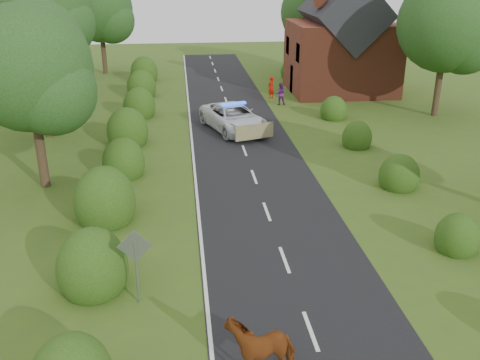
{
  "coord_description": "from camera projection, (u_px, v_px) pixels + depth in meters",
  "views": [
    {
      "loc": [
        -3.44,
        -12.3,
        9.88
      ],
      "look_at": [
        -1.09,
        8.55,
        1.3
      ],
      "focal_mm": 40.0,
      "sensor_mm": 36.0,
      "label": 1
    }
  ],
  "objects": [
    {
      "name": "tree_left_d",
      "position": [
        103.0,
        12.0,
        48.87
      ],
      "size": [
        6.15,
        6.0,
        8.89
      ],
      "color": "#332316",
      "rests_on": "ground"
    },
    {
      "name": "pedestrian_purple",
      "position": [
        280.0,
        94.0,
        39.62
      ],
      "size": [
        0.87,
        0.72,
        1.63
      ],
      "primitive_type": "imported",
      "rotation": [
        0.0,
        0.0,
        3.0
      ],
      "color": "#5A1E63",
      "rests_on": "ground"
    },
    {
      "name": "road_sign",
      "position": [
        136.0,
        256.0,
        16.1
      ],
      "size": [
        1.06,
        0.08,
        2.53
      ],
      "color": "gray",
      "rests_on": "ground"
    },
    {
      "name": "cow",
      "position": [
        261.0,
        348.0,
        13.67
      ],
      "size": [
        2.16,
        1.4,
        1.42
      ],
      "primitive_type": "imported",
      "rotation": [
        0.0,
        0.0,
        -1.39
      ],
      "color": "brown",
      "rests_on": "ground"
    },
    {
      "name": "tree_left_a",
      "position": [
        34.0,
        74.0,
        23.28
      ],
      "size": [
        5.74,
        5.6,
        8.38
      ],
      "color": "#332316",
      "rests_on": "ground"
    },
    {
      "name": "hedgerow_left",
      "position": [
        119.0,
        171.0,
        25.21
      ],
      "size": [
        2.75,
        50.41,
        3.0
      ],
      "color": "#164012",
      "rests_on": "ground"
    },
    {
      "name": "road",
      "position": [
        247.0,
        157.0,
        29.2
      ],
      "size": [
        6.0,
        70.0,
        0.02
      ],
      "primitive_type": "cube",
      "color": "black",
      "rests_on": "ground"
    },
    {
      "name": "pedestrian_red",
      "position": [
        271.0,
        87.0,
        41.46
      ],
      "size": [
        0.73,
        0.72,
        1.7
      ],
      "primitive_type": "imported",
      "rotation": [
        0.0,
        0.0,
        3.9
      ],
      "color": "#B61205",
      "rests_on": "ground"
    },
    {
      "name": "tree_right_b",
      "position": [
        452.0,
        27.0,
        34.73
      ],
      "size": [
        6.56,
        6.4,
        9.4
      ],
      "color": "#332316",
      "rests_on": "ground"
    },
    {
      "name": "hedgerow_right",
      "position": [
        389.0,
        167.0,
        26.19
      ],
      "size": [
        2.1,
        45.78,
        2.1
      ],
      "color": "#164012",
      "rests_on": "ground"
    },
    {
      "name": "ground",
      "position": [
        311.0,
        331.0,
        15.41
      ],
      "size": [
        120.0,
        120.0,
        0.0
      ],
      "primitive_type": "plane",
      "color": "#3C5820"
    },
    {
      "name": "tree_right_c",
      "position": [
        316.0,
        15.0,
        49.16
      ],
      "size": [
        6.15,
        6.0,
        8.58
      ],
      "color": "#332316",
      "rests_on": "ground"
    },
    {
      "name": "tree_left_b",
      "position": [
        42.0,
        53.0,
        30.6
      ],
      "size": [
        5.74,
        5.6,
        8.07
      ],
      "color": "#332316",
      "rests_on": "ground"
    },
    {
      "name": "house",
      "position": [
        342.0,
        44.0,
        42.55
      ],
      "size": [
        8.0,
        7.4,
        9.17
      ],
      "color": "brown",
      "rests_on": "ground"
    },
    {
      "name": "tree_left_c",
      "position": [
        50.0,
        11.0,
        39.06
      ],
      "size": [
        6.97,
        6.8,
        10.22
      ],
      "color": "#332316",
      "rests_on": "ground"
    },
    {
      "name": "road_markings",
      "position": [
        220.0,
        171.0,
        27.12
      ],
      "size": [
        4.96,
        70.0,
        0.01
      ],
      "color": "white",
      "rests_on": "road"
    },
    {
      "name": "police_van",
      "position": [
        234.0,
        118.0,
        33.5
      ],
      "size": [
        4.43,
        6.45,
        1.78
      ],
      "rotation": [
        0.0,
        0.0,
        0.32
      ],
      "color": "silver",
      "rests_on": "ground"
    }
  ]
}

